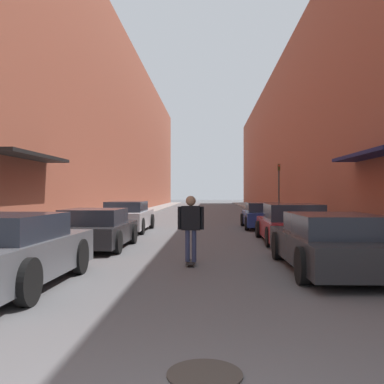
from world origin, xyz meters
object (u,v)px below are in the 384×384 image
object	(u,v)px
parked_car_left_2	(128,217)
traffic_light	(279,184)
parked_car_right_1	(292,224)
parked_car_left_1	(96,229)
skateboarder	(191,223)
parked_car_right_2	(265,216)
parked_car_right_0	(332,243)
manhole_cover	(205,374)
parked_car_left_0	(10,251)

from	to	relation	value
parked_car_left_2	traffic_light	xyz separation A→B (m)	(8.30, 11.07, 1.66)
parked_car_right_1	traffic_light	distance (m)	15.13
parked_car_left_1	skateboarder	world-z (taller)	skateboarder
skateboarder	traffic_light	world-z (taller)	traffic_light
parked_car_left_2	traffic_light	bearing A→B (deg)	53.12
parked_car_left_1	parked_car_right_2	world-z (taller)	parked_car_right_2
parked_car_left_1	parked_car_right_1	size ratio (longest dim) A/B	0.85
parked_car_right_0	manhole_cover	world-z (taller)	parked_car_right_0
parked_car_left_0	skateboarder	distance (m)	3.98
parked_car_right_1	traffic_light	world-z (taller)	traffic_light
parked_car_right_1	parked_car_right_2	distance (m)	5.70
parked_car_right_2	manhole_cover	xyz separation A→B (m)	(-2.64, -16.37, -0.58)
parked_car_right_0	manhole_cover	distance (m)	5.99
parked_car_left_1	traffic_light	xyz separation A→B (m)	(8.17, 16.78, 1.72)
skateboarder	parked_car_left_1	bearing A→B (deg)	136.58
parked_car_right_0	traffic_light	world-z (taller)	traffic_light
parked_car_right_0	parked_car_left_2	bearing A→B (deg)	123.87
parked_car_right_2	traffic_light	xyz separation A→B (m)	(2.16, 9.21, 1.71)
skateboarder	traffic_light	xyz separation A→B (m)	(5.19, 19.60, 1.32)
parked_car_right_2	skateboarder	world-z (taller)	skateboarder
parked_car_right_0	skateboarder	size ratio (longest dim) A/B	2.96
parked_car_right_1	parked_car_right_2	world-z (taller)	parked_car_right_1
parked_car_left_2	manhole_cover	world-z (taller)	parked_car_left_2
parked_car_left_2	parked_car_right_0	distance (m)	11.06
parked_car_right_0	skateboarder	distance (m)	3.14
parked_car_left_0	parked_car_left_1	distance (m)	5.33
parked_car_left_2	parked_car_right_1	size ratio (longest dim) A/B	1.05
skateboarder	manhole_cover	bearing A→B (deg)	-86.27
traffic_light	parked_car_left_2	bearing A→B (deg)	-126.88
parked_car_left_1	parked_car_right_1	bearing A→B (deg)	16.80
parked_car_right_1	skateboarder	bearing A→B (deg)	-124.42
parked_car_left_2	parked_car_right_0	xyz separation A→B (m)	(6.16, -9.18, -0.03)
traffic_light	parked_car_left_0	bearing A→B (deg)	-110.51
parked_car_left_1	manhole_cover	size ratio (longest dim) A/B	5.58
parked_car_left_0	parked_car_left_2	bearing A→B (deg)	90.19
parked_car_left_1	parked_car_right_2	xyz separation A→B (m)	(6.01, 7.57, 0.01)
parked_car_left_1	traffic_light	bearing A→B (deg)	64.04
parked_car_left_1	parked_car_right_0	bearing A→B (deg)	-29.96
parked_car_left_1	parked_car_right_1	distance (m)	6.47
parked_car_right_1	manhole_cover	bearing A→B (deg)	-104.81
parked_car_left_1	manhole_cover	xyz separation A→B (m)	(3.37, -8.81, -0.57)
parked_car_left_1	skateboarder	bearing A→B (deg)	-43.42
parked_car_right_1	manhole_cover	distance (m)	11.06
parked_car_right_2	manhole_cover	size ratio (longest dim) A/B	5.85
parked_car_right_0	skateboarder	xyz separation A→B (m)	(-3.05, 0.66, 0.38)
parked_car_left_1	parked_car_right_1	world-z (taller)	parked_car_right_1
parked_car_right_0	traffic_light	xyz separation A→B (m)	(2.14, 20.25, 1.69)
parked_car_left_1	parked_car_left_0	bearing A→B (deg)	-91.05
parked_car_left_0	parked_car_left_2	world-z (taller)	parked_car_left_2
traffic_light	parked_car_right_2	bearing A→B (deg)	-103.19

